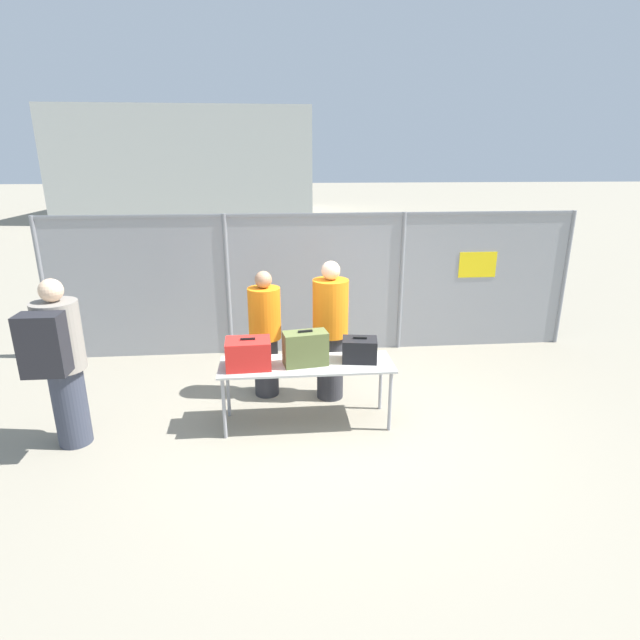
{
  "coord_description": "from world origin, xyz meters",
  "views": [
    {
      "loc": [
        -0.61,
        -5.02,
        2.92
      ],
      "look_at": [
        -0.09,
        0.71,
        1.05
      ],
      "focal_mm": 28.0,
      "sensor_mm": 36.0,
      "label": 1
    }
  ],
  "objects": [
    {
      "name": "security_worker_far",
      "position": [
        -0.76,
        0.91,
        0.84
      ],
      "size": [
        0.4,
        0.4,
        1.63
      ],
      "rotation": [
        0.0,
        0.0,
        3.49
      ],
      "color": "#2D2D33",
      "rests_on": "ground_plane"
    },
    {
      "name": "fence_section",
      "position": [
        0.02,
        2.41,
        1.13
      ],
      "size": [
        8.08,
        0.07,
        2.16
      ],
      "color": "gray",
      "rests_on": "ground_plane"
    },
    {
      "name": "suitcase_olive",
      "position": [
        -0.31,
        0.09,
        0.93
      ],
      "size": [
        0.51,
        0.31,
        0.4
      ],
      "color": "#566033",
      "rests_on": "inspection_table"
    },
    {
      "name": "suitcase_black",
      "position": [
        0.31,
        0.14,
        0.87
      ],
      "size": [
        0.42,
        0.33,
        0.29
      ],
      "color": "black",
      "rests_on": "inspection_table"
    },
    {
      "name": "traveler_hooded",
      "position": [
        -2.8,
        -0.15,
        0.99
      ],
      "size": [
        0.45,
        0.69,
        1.81
      ],
      "rotation": [
        0.0,
        0.0,
        0.04
      ],
      "color": "#383D4C",
      "rests_on": "ground_plane"
    },
    {
      "name": "inspection_table",
      "position": [
        -0.3,
        0.11,
        0.68
      ],
      "size": [
        1.94,
        0.63,
        0.74
      ],
      "color": "#B2B2AD",
      "rests_on": "ground_plane"
    },
    {
      "name": "security_worker_near",
      "position": [
        0.04,
        0.75,
        0.91
      ],
      "size": [
        0.44,
        0.44,
        1.77
      ],
      "rotation": [
        0.0,
        0.0,
        3.43
      ],
      "color": "#2D2D33",
      "rests_on": "ground_plane"
    },
    {
      "name": "ground_plane",
      "position": [
        0.0,
        0.0,
        0.0
      ],
      "size": [
        120.0,
        120.0,
        0.0
      ],
      "primitive_type": "plane",
      "color": "gray"
    },
    {
      "name": "suitcase_red",
      "position": [
        -0.93,
        0.07,
        0.9
      ],
      "size": [
        0.5,
        0.36,
        0.34
      ],
      "color": "red",
      "rests_on": "inspection_table"
    },
    {
      "name": "distant_hangar",
      "position": [
        -4.78,
        23.58,
        2.6
      ],
      "size": [
        11.97,
        9.59,
        5.21
      ],
      "color": "#B2B7B2",
      "rests_on": "ground_plane"
    },
    {
      "name": "utility_trailer",
      "position": [
        0.72,
        4.59,
        0.42
      ],
      "size": [
        4.12,
        2.01,
        0.73
      ],
      "color": "#4C6B47",
      "rests_on": "ground_plane"
    }
  ]
}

